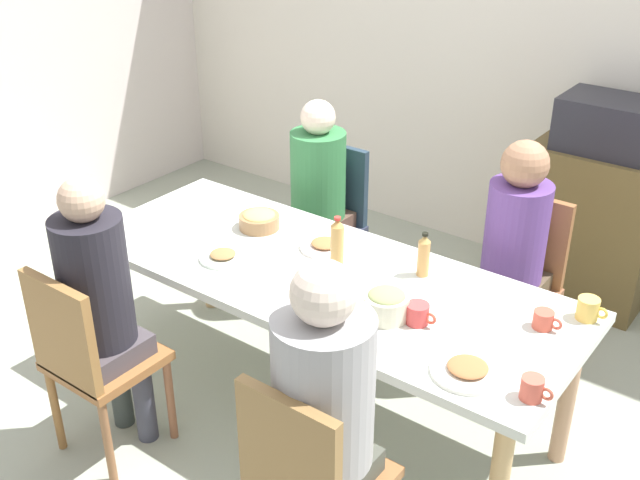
% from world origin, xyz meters
% --- Properties ---
extents(ground_plane, '(6.39, 6.39, 0.00)m').
position_xyz_m(ground_plane, '(0.00, 0.00, 0.00)').
color(ground_plane, '#9DA390').
extents(wall_back, '(5.57, 0.12, 2.60)m').
position_xyz_m(wall_back, '(0.00, 2.00, 1.30)').
color(wall_back, beige).
rests_on(wall_back, ground_plane).
extents(dining_table, '(2.24, 0.86, 0.72)m').
position_xyz_m(dining_table, '(0.00, 0.00, 0.65)').
color(dining_table, silver).
rests_on(dining_table, ground_plane).
extents(chair_0, '(0.40, 0.40, 0.90)m').
position_xyz_m(chair_0, '(0.56, 0.81, 0.51)').
color(chair_0, brown).
rests_on(chair_0, ground_plane).
extents(person_0, '(0.30, 0.30, 1.22)m').
position_xyz_m(person_0, '(0.56, 0.72, 0.73)').
color(person_0, brown).
rests_on(person_0, ground_plane).
extents(chair_1, '(0.40, 0.40, 0.90)m').
position_xyz_m(chair_1, '(-0.56, 0.81, 0.51)').
color(chair_1, '#2B3045').
rests_on(chair_1, ground_plane).
extents(person_1, '(0.30, 0.30, 1.19)m').
position_xyz_m(person_1, '(-0.56, 0.72, 0.71)').
color(person_1, brown).
rests_on(person_1, ground_plane).
extents(chair_2, '(0.40, 0.40, 0.90)m').
position_xyz_m(chair_2, '(0.56, -0.81, 0.51)').
color(chair_2, '#935D35').
rests_on(chair_2, ground_plane).
extents(person_2, '(0.33, 0.33, 1.28)m').
position_xyz_m(person_2, '(0.56, -0.72, 0.77)').
color(person_2, '#443B3B').
rests_on(person_2, ground_plane).
extents(chair_3, '(0.40, 0.40, 0.90)m').
position_xyz_m(chair_3, '(-0.56, -0.81, 0.51)').
color(chair_3, '#945D32').
rests_on(chair_3, ground_plane).
extents(person_3, '(0.30, 0.30, 1.26)m').
position_xyz_m(person_3, '(-0.56, -0.72, 0.74)').
color(person_3, '#3B4340').
rests_on(person_3, ground_plane).
extents(plate_0, '(0.26, 0.26, 0.04)m').
position_xyz_m(plate_0, '(0.83, -0.26, 0.74)').
color(plate_0, white).
rests_on(plate_0, dining_table).
extents(plate_1, '(0.23, 0.23, 0.04)m').
position_xyz_m(plate_1, '(-0.11, 0.18, 0.74)').
color(plate_1, white).
rests_on(plate_1, dining_table).
extents(plate_2, '(0.21, 0.21, 0.04)m').
position_xyz_m(plate_2, '(-0.40, -0.17, 0.74)').
color(plate_2, silver).
rests_on(plate_2, dining_table).
extents(bowl_0, '(0.18, 0.18, 0.12)m').
position_xyz_m(bowl_0, '(0.42, -0.13, 0.78)').
color(bowl_0, beige).
rests_on(bowl_0, dining_table).
extents(bowl_1, '(0.19, 0.19, 0.09)m').
position_xyz_m(bowl_1, '(-0.48, 0.16, 0.77)').
color(bowl_1, '#986E46').
rests_on(bowl_1, dining_table).
extents(cup_0, '(0.11, 0.08, 0.08)m').
position_xyz_m(cup_0, '(1.06, -0.26, 0.77)').
color(cup_0, '#CD5544').
rests_on(cup_0, dining_table).
extents(cup_1, '(0.12, 0.08, 0.09)m').
position_xyz_m(cup_1, '(1.04, 0.32, 0.77)').
color(cup_1, '#E7BE55').
rests_on(cup_1, dining_table).
extents(cup_2, '(0.11, 0.08, 0.07)m').
position_xyz_m(cup_2, '(0.93, 0.16, 0.76)').
color(cup_2, '#CA523F').
rests_on(cup_2, dining_table).
extents(cup_3, '(0.13, 0.09, 0.08)m').
position_xyz_m(cup_3, '(0.53, -0.09, 0.76)').
color(cup_3, '#D14241').
rests_on(cup_3, dining_table).
extents(bottle_0, '(0.05, 0.05, 0.20)m').
position_xyz_m(bottle_0, '(0.37, 0.24, 0.82)').
color(bottle_0, tan).
rests_on(bottle_0, dining_table).
extents(bottle_1, '(0.06, 0.06, 0.25)m').
position_xyz_m(bottle_1, '(0.06, 0.05, 0.85)').
color(bottle_1, tan).
rests_on(bottle_1, dining_table).
extents(side_cabinet, '(0.70, 0.44, 0.90)m').
position_xyz_m(side_cabinet, '(0.61, 1.70, 0.45)').
color(side_cabinet, brown).
rests_on(side_cabinet, ground_plane).
extents(microwave, '(0.48, 0.36, 0.28)m').
position_xyz_m(microwave, '(0.61, 1.70, 1.04)').
color(microwave, '#26262E').
rests_on(microwave, side_cabinet).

